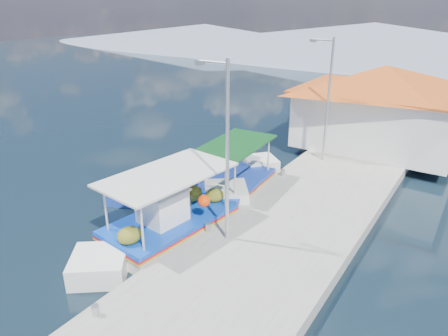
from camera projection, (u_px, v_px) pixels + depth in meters
The scene contains 10 objects.
ground at pixel (92, 237), 15.12m from camera, with size 160.00×160.00×0.00m, color black.
quay at pixel (308, 209), 16.68m from camera, with size 5.00×44.00×0.50m, color #9F9D95.
bollards at pixel (254, 194), 17.02m from camera, with size 0.20×17.20×0.30m.
main_caique at pixel (172, 223), 15.04m from camera, with size 3.14×8.45×2.80m.
caique_green_canopy at pixel (236, 186), 18.35m from camera, with size 2.46×7.20×2.70m.
caique_blue_hull at pixel (179, 179), 19.24m from camera, with size 3.67×6.67×1.27m.
caique_far at pixel (320, 123), 27.68m from camera, with size 3.75×6.88×2.56m.
harbor_building at pixel (381, 105), 22.56m from camera, with size 10.49×10.49×4.40m.
lamp_post_near at pixel (225, 145), 12.94m from camera, with size 1.21×0.14×6.00m.
lamp_post_far at pixel (327, 94), 19.92m from camera, with size 1.21×0.14×6.00m.
Camera 1 is at (11.21, -8.28, 8.02)m, focal length 33.17 mm.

